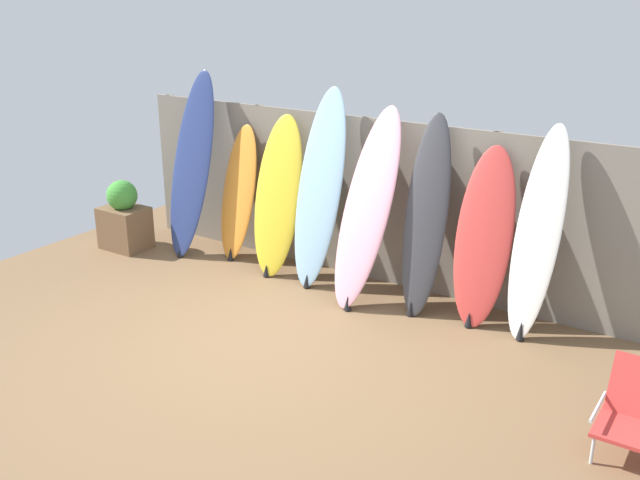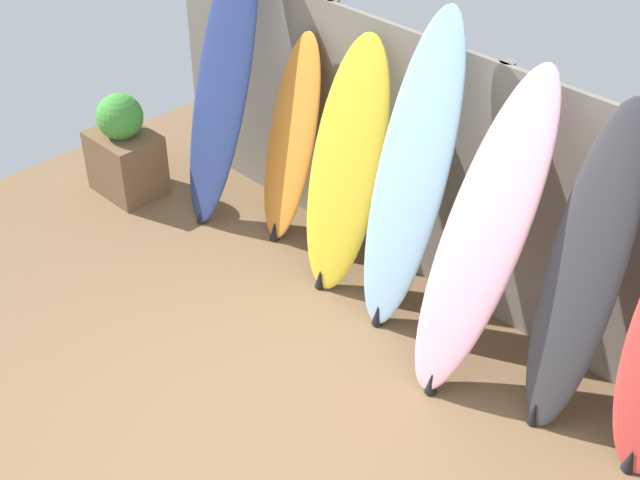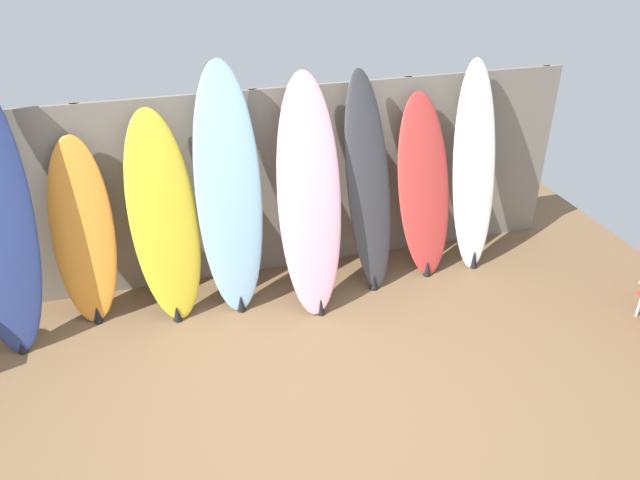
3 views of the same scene
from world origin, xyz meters
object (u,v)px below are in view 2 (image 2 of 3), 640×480
object	(u,v)px
surfboard_navy_0	(222,85)
surfboard_pink_4	(482,239)
surfboard_yellow_2	(346,169)
planter_box	(125,150)
surfboard_charcoal_5	(583,276)
surfboard_skyblue_3	(410,178)
surfboard_orange_1	(291,142)

from	to	relation	value
surfboard_navy_0	surfboard_pink_4	distance (m)	2.48
surfboard_yellow_2	planter_box	bearing A→B (deg)	-167.44
surfboard_yellow_2	surfboard_charcoal_5	size ratio (longest dim) A/B	0.91
surfboard_skyblue_3	surfboard_orange_1	bearing A→B (deg)	174.79
surfboard_yellow_2	surfboard_charcoal_5	world-z (taller)	surfboard_charcoal_5
planter_box	surfboard_skyblue_3	bearing A→B (deg)	9.84
surfboard_yellow_2	surfboard_pink_4	world-z (taller)	surfboard_pink_4
surfboard_navy_0	planter_box	size ratio (longest dim) A/B	2.51
surfboard_charcoal_5	surfboard_navy_0	bearing A→B (deg)	-179.50
surfboard_navy_0	surfboard_yellow_2	bearing A→B (deg)	1.70
surfboard_skyblue_3	surfboard_pink_4	distance (m)	0.68
surfboard_pink_4	surfboard_orange_1	bearing A→B (deg)	172.38
surfboard_navy_0	surfboard_pink_4	world-z (taller)	surfboard_navy_0
surfboard_orange_1	surfboard_pink_4	size ratio (longest dim) A/B	0.80
surfboard_skyblue_3	surfboard_pink_4	bearing A→B (deg)	-11.95
surfboard_orange_1	surfboard_pink_4	world-z (taller)	surfboard_pink_4
surfboard_orange_1	surfboard_pink_4	distance (m)	1.92
surfboard_orange_1	planter_box	distance (m)	1.54
surfboard_pink_4	planter_box	distance (m)	3.34
surfboard_skyblue_3	planter_box	xyz separation A→B (m)	(-2.60, -0.45, -0.67)
surfboard_yellow_2	surfboard_skyblue_3	size ratio (longest dim) A/B	0.84
surfboard_navy_0	surfboard_skyblue_3	size ratio (longest dim) A/B	1.03
surfboard_navy_0	planter_box	xyz separation A→B (m)	(-0.80, -0.42, -0.70)
surfboard_skyblue_3	surfboard_charcoal_5	distance (m)	1.26
surfboard_orange_1	surfboard_skyblue_3	size ratio (longest dim) A/B	0.75
surfboard_navy_0	surfboard_orange_1	xyz separation A→B (m)	(0.58, 0.14, -0.30)
surfboard_pink_4	surfboard_yellow_2	bearing A→B (deg)	173.24
surfboard_skyblue_3	surfboard_yellow_2	bearing A→B (deg)	179.58
surfboard_pink_4	surfboard_charcoal_5	bearing A→B (deg)	12.93
surfboard_yellow_2	surfboard_pink_4	xyz separation A→B (m)	(1.23, -0.15, 0.11)
surfboard_orange_1	surfboard_charcoal_5	distance (m)	2.49
surfboard_yellow_2	surfboard_orange_1	bearing A→B (deg)	170.81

